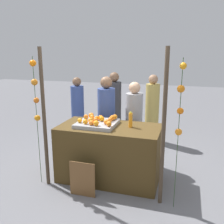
{
  "coord_description": "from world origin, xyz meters",
  "views": [
    {
      "loc": [
        1.15,
        -3.63,
        2.08
      ],
      "look_at": [
        0.0,
        0.15,
        1.11
      ],
      "focal_mm": 40.01,
      "sensor_mm": 36.0,
      "label": 1
    }
  ],
  "objects_px": {
    "chalkboard_sign": "(83,179)",
    "vendor_right": "(134,126)",
    "stall_counter": "(109,153)",
    "orange_0": "(92,117)",
    "juice_bottle": "(131,120)",
    "vendor_left": "(106,122)",
    "orange_1": "(102,119)"
  },
  "relations": [
    {
      "from": "stall_counter",
      "to": "juice_bottle",
      "type": "height_order",
      "value": "juice_bottle"
    },
    {
      "from": "orange_0",
      "to": "juice_bottle",
      "type": "xyz_separation_m",
      "value": [
        0.67,
        -0.06,
        0.02
      ]
    },
    {
      "from": "orange_0",
      "to": "vendor_right",
      "type": "xyz_separation_m",
      "value": [
        0.58,
        0.61,
        -0.29
      ]
    },
    {
      "from": "orange_1",
      "to": "chalkboard_sign",
      "type": "distance_m",
      "value": 1.0
    },
    {
      "from": "orange_0",
      "to": "chalkboard_sign",
      "type": "distance_m",
      "value": 1.05
    },
    {
      "from": "juice_bottle",
      "to": "orange_0",
      "type": "bearing_deg",
      "value": 175.23
    },
    {
      "from": "chalkboard_sign",
      "to": "vendor_right",
      "type": "height_order",
      "value": "vendor_right"
    },
    {
      "from": "orange_0",
      "to": "orange_1",
      "type": "distance_m",
      "value": 0.2
    },
    {
      "from": "stall_counter",
      "to": "vendor_left",
      "type": "relative_size",
      "value": 0.99
    },
    {
      "from": "juice_bottle",
      "to": "vendor_left",
      "type": "bearing_deg",
      "value": 133.83
    },
    {
      "from": "orange_0",
      "to": "vendor_left",
      "type": "height_order",
      "value": "vendor_left"
    },
    {
      "from": "orange_1",
      "to": "vendor_right",
      "type": "relative_size",
      "value": 0.06
    },
    {
      "from": "juice_bottle",
      "to": "vendor_left",
      "type": "distance_m",
      "value": 0.92
    },
    {
      "from": "stall_counter",
      "to": "chalkboard_sign",
      "type": "xyz_separation_m",
      "value": [
        -0.22,
        -0.61,
        -0.2
      ]
    },
    {
      "from": "stall_counter",
      "to": "chalkboard_sign",
      "type": "height_order",
      "value": "stall_counter"
    },
    {
      "from": "chalkboard_sign",
      "to": "juice_bottle",
      "type": "bearing_deg",
      "value": 50.37
    },
    {
      "from": "stall_counter",
      "to": "juice_bottle",
      "type": "xyz_separation_m",
      "value": [
        0.33,
        0.06,
        0.57
      ]
    },
    {
      "from": "juice_bottle",
      "to": "vendor_right",
      "type": "xyz_separation_m",
      "value": [
        -0.08,
        0.67,
        -0.31
      ]
    },
    {
      "from": "orange_1",
      "to": "juice_bottle",
      "type": "relative_size",
      "value": 0.35
    },
    {
      "from": "stall_counter",
      "to": "vendor_right",
      "type": "distance_m",
      "value": 0.81
    },
    {
      "from": "juice_bottle",
      "to": "vendor_right",
      "type": "bearing_deg",
      "value": 97.17
    },
    {
      "from": "chalkboard_sign",
      "to": "vendor_right",
      "type": "xyz_separation_m",
      "value": [
        0.47,
        1.33,
        0.46
      ]
    },
    {
      "from": "juice_bottle",
      "to": "vendor_left",
      "type": "height_order",
      "value": "vendor_left"
    },
    {
      "from": "vendor_left",
      "to": "stall_counter",
      "type": "bearing_deg",
      "value": -68.32
    },
    {
      "from": "orange_0",
      "to": "juice_bottle",
      "type": "bearing_deg",
      "value": -4.77
    },
    {
      "from": "orange_0",
      "to": "orange_1",
      "type": "relative_size",
      "value": 0.9
    },
    {
      "from": "chalkboard_sign",
      "to": "orange_1",
      "type": "bearing_deg",
      "value": 83.6
    },
    {
      "from": "orange_0",
      "to": "juice_bottle",
      "type": "relative_size",
      "value": 0.31
    },
    {
      "from": "stall_counter",
      "to": "orange_1",
      "type": "distance_m",
      "value": 0.58
    },
    {
      "from": "orange_0",
      "to": "juice_bottle",
      "type": "height_order",
      "value": "juice_bottle"
    },
    {
      "from": "chalkboard_sign",
      "to": "vendor_left",
      "type": "relative_size",
      "value": 0.33
    },
    {
      "from": "orange_0",
      "to": "juice_bottle",
      "type": "distance_m",
      "value": 0.67
    }
  ]
}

